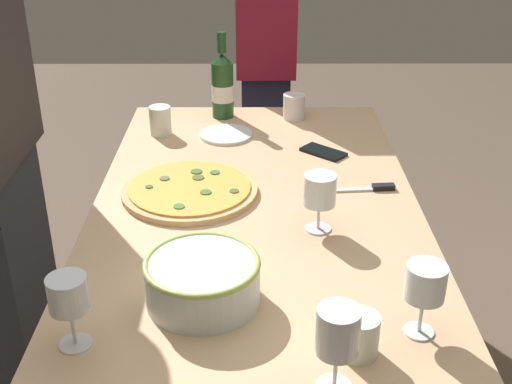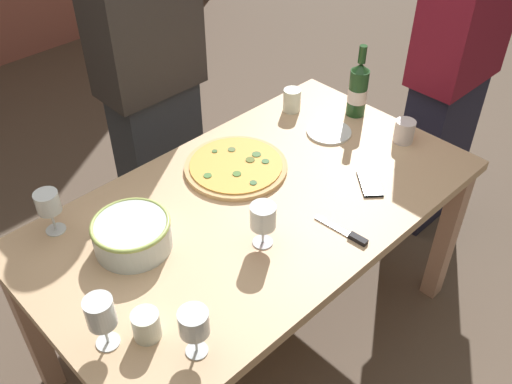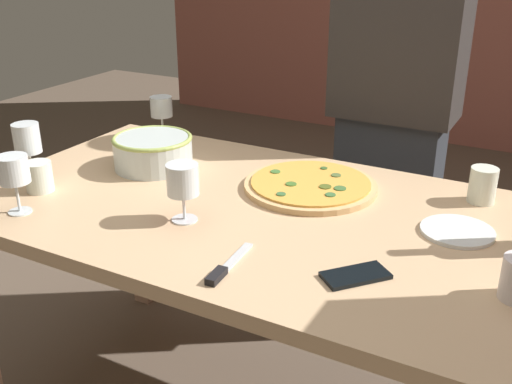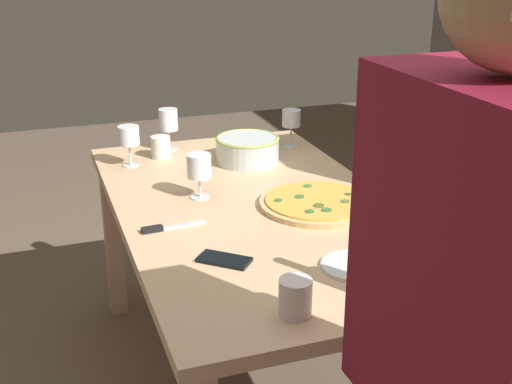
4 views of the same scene
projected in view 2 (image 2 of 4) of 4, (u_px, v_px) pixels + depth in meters
ground_plane at (256, 333)px, 2.47m from camera, size 8.00×8.00×0.00m
dining_table at (256, 221)px, 2.05m from camera, size 1.60×0.90×0.75m
pizza at (236, 166)px, 2.12m from camera, size 0.39×0.39×0.03m
serving_bowl at (132, 234)px, 1.78m from camera, size 0.25×0.25×0.10m
wine_bottle at (358, 89)px, 2.35m from camera, size 0.08×0.08×0.31m
wine_glass_near_pizza at (48, 203)px, 1.80m from camera, size 0.08×0.08×0.16m
wine_glass_by_bottle at (263, 218)px, 1.76m from camera, size 0.08×0.08×0.15m
wine_glass_far_left at (101, 315)px, 1.46m from camera, size 0.08×0.08×0.17m
wine_glass_far_right at (194, 324)px, 1.45m from camera, size 0.08×0.08×0.16m
cup_amber at (146, 325)px, 1.53m from camera, size 0.08×0.08×0.09m
cup_ceramic at (404, 131)px, 2.24m from camera, size 0.08×0.08×0.09m
cup_spare at (292, 100)px, 2.42m from camera, size 0.07×0.07×0.10m
side_plate at (329, 132)px, 2.31m from camera, size 0.18×0.18×0.01m
cell_phone at (370, 184)px, 2.06m from camera, size 0.15×0.15×0.01m
pizza_knife at (348, 234)px, 1.85m from camera, size 0.04×0.20×0.02m
person_host at (453, 74)px, 2.55m from camera, size 0.43×0.24×1.62m
person_guest_left at (151, 83)px, 2.43m from camera, size 0.44×0.24×1.67m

